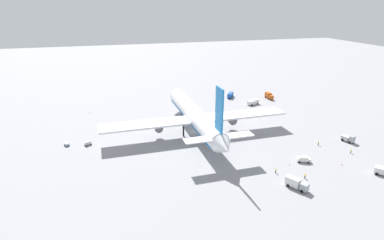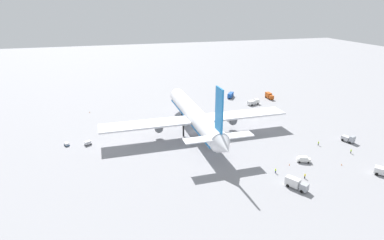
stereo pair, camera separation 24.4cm
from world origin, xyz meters
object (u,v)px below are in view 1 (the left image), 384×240
object	(u,v)px
airliner	(195,116)
ground_worker_1	(318,143)
baggage_cart_0	(67,144)
traffic_cone_1	(89,112)
service_truck_1	(348,139)
ground_worker_0	(276,171)
traffic_cone_2	(290,164)
service_truck_4	(253,102)
service_van	(304,159)
service_truck_5	(383,171)
ground_worker_3	(351,151)
traffic_cone_0	(342,164)
ground_worker_2	(305,176)
service_truck_0	(230,95)
service_truck_2	(269,96)
baggage_cart_1	(88,143)
service_truck_3	(296,183)

from	to	relation	value
airliner	ground_worker_1	world-z (taller)	airliner
baggage_cart_0	traffic_cone_1	bearing A→B (deg)	-11.53
service_truck_1	ground_worker_0	bearing A→B (deg)	108.72
airliner	traffic_cone_2	xyz separation A→B (m)	(-34.94, -22.43, -7.40)
service_truck_4	ground_worker_0	world-z (taller)	service_truck_4
traffic_cone_1	service_van	bearing A→B (deg)	-135.75
airliner	traffic_cone_2	bearing A→B (deg)	-147.30
service_truck_4	service_truck_5	world-z (taller)	service_truck_4
service_van	ground_worker_3	size ratio (longest dim) A/B	2.94
ground_worker_3	baggage_cart_0	bearing A→B (deg)	70.51
service_truck_4	traffic_cone_0	distance (m)	68.17
ground_worker_2	ground_worker_3	xyz separation A→B (m)	(10.25, -26.16, -0.02)
service_van	traffic_cone_2	xyz separation A→B (m)	(-0.74, 5.77, -0.76)
baggage_cart_0	traffic_cone_1	size ratio (longest dim) A/B	5.23
service_truck_4	service_truck_5	distance (m)	77.27
service_truck_0	service_truck_5	world-z (taller)	service_truck_0
service_truck_1	service_truck_2	bearing A→B (deg)	0.72
service_truck_1	service_truck_4	xyz separation A→B (m)	(53.24, 14.19, 0.02)
airliner	baggage_cart_1	xyz separation A→B (m)	(0.13, 42.63, -6.84)
ground_worker_3	service_truck_1	bearing A→B (deg)	-36.40
service_truck_1	service_van	xyz separation A→B (m)	(-9.41, 26.55, -0.33)
traffic_cone_1	service_truck_0	bearing A→B (deg)	-86.07
service_truck_2	service_truck_0	bearing A→B (deg)	68.08
service_truck_5	traffic_cone_0	world-z (taller)	service_truck_5
service_truck_4	ground_worker_0	distance (m)	71.23
service_van	traffic_cone_1	distance (m)	101.80
service_truck_0	traffic_cone_2	distance (m)	79.77
service_truck_2	traffic_cone_2	bearing A→B (deg)	155.99
ground_worker_3	traffic_cone_2	world-z (taller)	ground_worker_3
service_van	traffic_cone_1	bearing A→B (deg)	44.25
service_truck_4	ground_worker_2	distance (m)	74.23
traffic_cone_0	traffic_cone_2	size ratio (longest dim) A/B	1.00
service_truck_1	traffic_cone_2	xyz separation A→B (m)	(-10.15, 32.33, -1.09)
service_truck_4	traffic_cone_2	world-z (taller)	service_truck_4
service_truck_2	service_truck_4	bearing A→B (deg)	119.05
service_truck_0	baggage_cart_1	size ratio (longest dim) A/B	2.14
ground_worker_3	traffic_cone_2	size ratio (longest dim) A/B	3.00
ground_worker_2	service_truck_5	bearing A→B (deg)	-101.50
service_truck_4	service_van	bearing A→B (deg)	168.84
airliner	traffic_cone_2	size ratio (longest dim) A/B	139.10
service_truck_0	ground_worker_0	distance (m)	84.22
airliner	traffic_cone_1	bearing A→B (deg)	47.89
traffic_cone_2	service_truck_3	bearing A→B (deg)	154.74
service_van	ground_worker_1	bearing A→B (deg)	-53.40
service_truck_2	ground_worker_1	bearing A→B (deg)	168.32
baggage_cart_0	ground_worker_1	bearing A→B (deg)	-105.82
baggage_cart_1	ground_worker_2	world-z (taller)	ground_worker_2
airliner	ground_worker_2	distance (m)	49.38
service_truck_4	traffic_cone_2	size ratio (longest dim) A/B	13.07
baggage_cart_0	ground_worker_1	size ratio (longest dim) A/B	1.68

